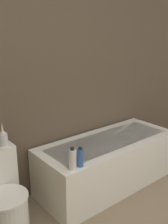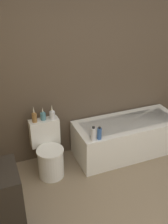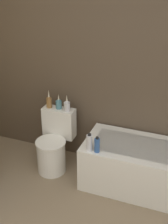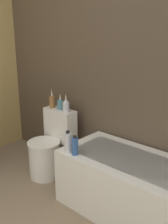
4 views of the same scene
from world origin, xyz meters
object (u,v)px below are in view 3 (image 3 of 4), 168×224
Objects in this scene: toilet at (54,145)px; vase_bronze at (67,105)px; vase_silver at (59,104)px; shampoo_bottle_tall at (89,143)px; shampoo_bottle_short at (97,145)px; vase_gold at (49,102)px; bathtub at (155,170)px.

toilet is 3.52× the size of vase_bronze.
vase_silver is 0.91× the size of shampoo_bottle_tall.
vase_gold is at bearing 151.68° from shampoo_bottle_short.
bathtub is 1.26m from vase_bronze.
shampoo_bottle_tall is at bearing -158.86° from bathtub.
shampoo_bottle_short is (0.09, 0.00, -0.01)m from shampoo_bottle_tall.
shampoo_bottle_tall reaches higher than shampoo_bottle_short.
bathtub is at bearing -6.13° from vase_gold.
toilet is 3.19× the size of vase_gold.
vase_silver is at bearing 90.00° from toilet.
vase_silver is (0.12, 0.02, -0.01)m from vase_gold.
vase_gold is (-1.36, 0.15, 0.55)m from bathtub.
shampoo_bottle_tall is at bearing -42.89° from vase_bronze.
bathtub is 7.88× the size of shampoo_bottle_tall.
vase_gold is at bearing 177.80° from vase_bronze.
toilet reaches higher than shampoo_bottle_short.
bathtub is 8.68× the size of vase_silver.
shampoo_bottle_short reaches higher than bathtub.
shampoo_bottle_short is (0.76, -0.41, -0.20)m from vase_gold.
vase_gold is 1.25× the size of vase_silver.
toilet is 3.64× the size of shampoo_bottle_tall.
vase_gold is 0.24m from vase_bronze.
vase_silver reaches higher than shampoo_bottle_short.
shampoo_bottle_tall is (0.56, -0.25, 0.31)m from toilet.
bathtub is 6.92× the size of vase_gold.
toilet is at bearing -54.10° from vase_gold.
shampoo_bottle_tall is at bearing -178.66° from shampoo_bottle_short.
shampoo_bottle_short is at bearing 1.34° from shampoo_bottle_tall.
vase_silver is at bearing 166.77° from vase_bronze.
bathtub is 7.63× the size of vase_bronze.
shampoo_bottle_tall is (-0.69, -0.27, 0.36)m from bathtub.
vase_silver is (0.00, 0.19, 0.49)m from toilet.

